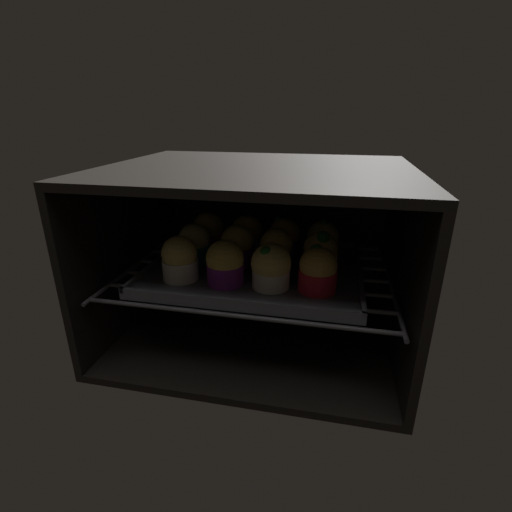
% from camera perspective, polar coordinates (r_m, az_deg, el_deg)
% --- Properties ---
extents(oven_cavity, '(0.59, 0.47, 0.37)m').
position_cam_1_polar(oven_cavity, '(0.82, 0.83, 1.04)').
color(oven_cavity, black).
rests_on(oven_cavity, ground).
extents(oven_rack, '(0.55, 0.42, 0.01)m').
position_cam_1_polar(oven_rack, '(0.80, 0.22, -2.28)').
color(oven_rack, '#4C494C').
rests_on(oven_rack, oven_cavity).
extents(baking_tray, '(0.43, 0.34, 0.02)m').
position_cam_1_polar(baking_tray, '(0.78, 0.00, -1.98)').
color(baking_tray, '#4C4C51').
rests_on(baking_tray, oven_rack).
extents(muffin_row0_col0, '(0.07, 0.07, 0.09)m').
position_cam_1_polar(muffin_row0_col0, '(0.72, -11.51, -0.44)').
color(muffin_row0_col0, silver).
rests_on(muffin_row0_col0, baking_tray).
extents(muffin_row0_col1, '(0.07, 0.07, 0.08)m').
position_cam_1_polar(muffin_row0_col1, '(0.69, -4.72, -1.17)').
color(muffin_row0_col1, '#7A238C').
rests_on(muffin_row0_col1, baking_tray).
extents(muffin_row0_col2, '(0.07, 0.07, 0.08)m').
position_cam_1_polar(muffin_row0_col2, '(0.68, 2.30, -1.72)').
color(muffin_row0_col2, silver).
rests_on(muffin_row0_col2, baking_tray).
extents(muffin_row0_col3, '(0.07, 0.07, 0.08)m').
position_cam_1_polar(muffin_row0_col3, '(0.67, 9.41, -2.18)').
color(muffin_row0_col3, red).
rests_on(muffin_row0_col3, baking_tray).
extents(muffin_row1_col0, '(0.07, 0.07, 0.08)m').
position_cam_1_polar(muffin_row1_col0, '(0.80, -9.36, 1.72)').
color(muffin_row1_col0, '#0C8C84').
rests_on(muffin_row1_col0, baking_tray).
extents(muffin_row1_col1, '(0.07, 0.07, 0.09)m').
position_cam_1_polar(muffin_row1_col1, '(0.78, -2.89, 1.48)').
color(muffin_row1_col1, '#7A238C').
rests_on(muffin_row1_col1, baking_tray).
extents(muffin_row1_col2, '(0.07, 0.07, 0.08)m').
position_cam_1_polar(muffin_row1_col2, '(0.76, 3.07, 0.96)').
color(muffin_row1_col2, '#1928B7').
rests_on(muffin_row1_col2, baking_tray).
extents(muffin_row1_col3, '(0.07, 0.07, 0.09)m').
position_cam_1_polar(muffin_row1_col3, '(0.75, 9.75, 0.38)').
color(muffin_row1_col3, silver).
rests_on(muffin_row1_col3, baking_tray).
extents(muffin_row2_col0, '(0.07, 0.07, 0.09)m').
position_cam_1_polar(muffin_row2_col0, '(0.88, -7.26, 3.70)').
color(muffin_row2_col0, red).
rests_on(muffin_row2_col0, baking_tray).
extents(muffin_row2_col1, '(0.07, 0.07, 0.09)m').
position_cam_1_polar(muffin_row2_col1, '(0.85, -1.40, 3.25)').
color(muffin_row2_col1, silver).
rests_on(muffin_row2_col1, baking_tray).
extents(muffin_row2_col2, '(0.07, 0.07, 0.09)m').
position_cam_1_polar(muffin_row2_col2, '(0.83, 4.30, 2.75)').
color(muffin_row2_col2, '#1928B7').
rests_on(muffin_row2_col2, baking_tray).
extents(muffin_row2_col3, '(0.07, 0.07, 0.09)m').
position_cam_1_polar(muffin_row2_col3, '(0.83, 10.12, 2.36)').
color(muffin_row2_col3, red).
rests_on(muffin_row2_col3, baking_tray).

